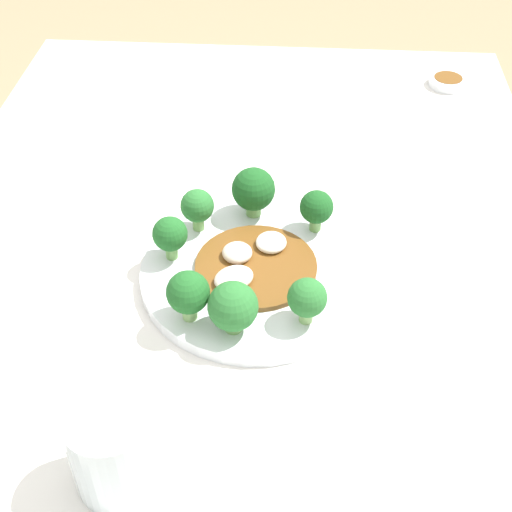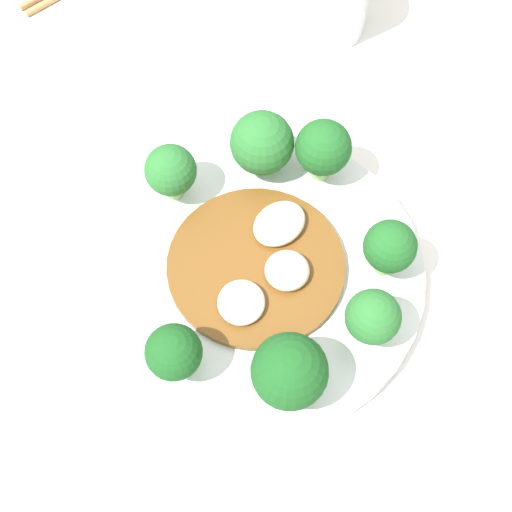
# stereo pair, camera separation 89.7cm
# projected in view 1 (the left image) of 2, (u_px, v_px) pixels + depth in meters

# --- Properties ---
(table) EXTENTS (1.20, 0.85, 0.75)m
(table) POSITION_uv_depth(u_px,v_px,m) (243.00, 431.00, 1.15)
(table) COLOR silver
(table) RESTS_ON ground_plane
(plate) EXTENTS (0.28, 0.28, 0.02)m
(plate) POSITION_uv_depth(u_px,v_px,m) (256.00, 273.00, 0.86)
(plate) COLOR silver
(plate) RESTS_ON table
(broccoli_north) EXTENTS (0.04, 0.04, 0.06)m
(broccoli_north) POSITION_uv_depth(u_px,v_px,m) (170.00, 235.00, 0.85)
(broccoli_north) COLOR #70A356
(broccoli_north) RESTS_ON plate
(broccoli_northeast) EXTENTS (0.04, 0.04, 0.06)m
(broccoli_northeast) POSITION_uv_depth(u_px,v_px,m) (197.00, 207.00, 0.89)
(broccoli_northeast) COLOR #7AAD5B
(broccoli_northeast) RESTS_ON plate
(broccoli_southwest) EXTENTS (0.04, 0.04, 0.06)m
(broccoli_southwest) POSITION_uv_depth(u_px,v_px,m) (307.00, 298.00, 0.77)
(broccoli_southwest) COLOR #89B76B
(broccoli_southwest) RESTS_ON plate
(broccoli_southeast) EXTENTS (0.04, 0.04, 0.06)m
(broccoli_southeast) POSITION_uv_depth(u_px,v_px,m) (316.00, 208.00, 0.89)
(broccoli_southeast) COLOR #70A356
(broccoli_southeast) RESTS_ON plate
(broccoli_northwest) EXTENTS (0.05, 0.05, 0.06)m
(broccoli_northwest) POSITION_uv_depth(u_px,v_px,m) (188.00, 293.00, 0.77)
(broccoli_northwest) COLOR #89B76B
(broccoli_northwest) RESTS_ON plate
(broccoli_west) EXTENTS (0.06, 0.06, 0.06)m
(broccoli_west) POSITION_uv_depth(u_px,v_px,m) (233.00, 307.00, 0.76)
(broccoli_west) COLOR #70A356
(broccoli_west) RESTS_ON plate
(broccoli_east) EXTENTS (0.06, 0.06, 0.07)m
(broccoli_east) POSITION_uv_depth(u_px,v_px,m) (253.00, 190.00, 0.91)
(broccoli_east) COLOR #70A356
(broccoli_east) RESTS_ON plate
(stirfry_center) EXTENTS (0.15, 0.15, 0.02)m
(stirfry_center) POSITION_uv_depth(u_px,v_px,m) (252.00, 264.00, 0.85)
(stirfry_center) COLOR brown
(stirfry_center) RESTS_ON plate
(drinking_glass) EXTENTS (0.08, 0.08, 0.10)m
(drinking_glass) POSITION_uv_depth(u_px,v_px,m) (113.00, 449.00, 0.64)
(drinking_glass) COLOR silver
(drinking_glass) RESTS_ON table
(sauce_dish) EXTENTS (0.06, 0.06, 0.02)m
(sauce_dish) POSITION_uv_depth(u_px,v_px,m) (448.00, 81.00, 1.22)
(sauce_dish) COLOR silver
(sauce_dish) RESTS_ON table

